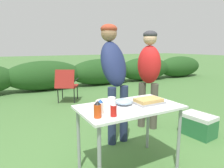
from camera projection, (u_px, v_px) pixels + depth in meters
The scene contains 14 objects.
ground_plane at pixel (128, 168), 2.29m from camera, with size 60.00×60.00×0.00m, color #4C7A3D.
shrub_hedge at pixel (45, 76), 6.32m from camera, with size 14.40×0.90×0.94m.
folding_table at pixel (129, 113), 2.17m from camera, with size 1.10×0.64×0.74m.
food_tray at pixel (148, 101), 2.25m from camera, with size 0.33×0.22×0.06m.
plate_stack at pixel (105, 102), 2.22m from camera, with size 0.21×0.21×0.04m, color white.
mixing_bowl at pixel (124, 102), 2.19m from camera, with size 0.19×0.19×0.07m, color #99B2CC.
paper_cup_stack at pixel (111, 103), 2.04m from camera, with size 0.08×0.08×0.12m, color white.
mayo_bottle at pixel (100, 107), 1.90m from camera, with size 0.07×0.07×0.14m.
ketchup_bottle at pixel (114, 110), 1.82m from camera, with size 0.06×0.06×0.13m.
hot_sauce_bottle at pixel (98, 110), 1.78m from camera, with size 0.07×0.07×0.16m.
standing_person_in_navy_coat at pixel (114, 69), 2.82m from camera, with size 0.39×0.51×1.69m.
standing_person_in_red_jacket at pixel (149, 70), 3.27m from camera, with size 0.44×0.47×1.62m.
camp_chair_green_behind_table at pixel (67, 84), 4.91m from camera, with size 0.70×0.74×0.83m.
cooler_box at pixel (198, 125), 3.10m from camera, with size 0.37×0.51×0.34m.
Camera 1 is at (-1.17, -1.72, 1.37)m, focal length 32.00 mm.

